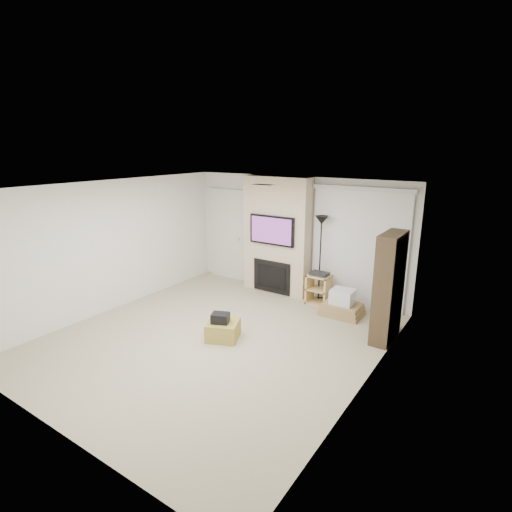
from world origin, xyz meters
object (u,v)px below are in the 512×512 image
Objects in this scene: box_stack at (342,305)px; av_stand at (319,287)px; bookshelf at (389,288)px; floor_lamp at (321,235)px; ottoman at (223,330)px.

av_stand is at bearing 154.62° from box_stack.
bookshelf is at bearing -28.54° from box_stack.
av_stand is (0.06, -0.13, -1.05)m from floor_lamp.
floor_lamp is 0.99× the size of bookshelf.
ottoman is 2.79m from bookshelf.
bookshelf reaches higher than floor_lamp.
ottoman is at bearing -105.90° from av_stand.
av_stand is at bearing 74.10° from ottoman.
floor_lamp is (0.59, 2.44, 1.25)m from ottoman.
box_stack reaches higher than ottoman.
box_stack is at bearing -31.98° from floor_lamp.
floor_lamp is 1.45m from box_stack.
floor_lamp is at bearing 76.35° from ottoman.
av_stand is 0.86× the size of box_stack.
ottoman is 0.28× the size of floor_lamp.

